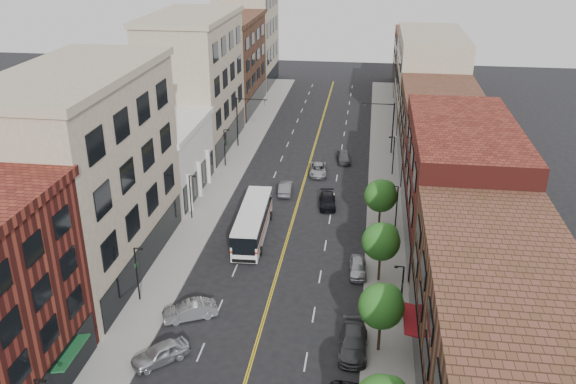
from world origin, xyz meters
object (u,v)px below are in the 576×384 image
at_px(car_lane_behind, 286,188).
at_px(city_bus, 253,220).
at_px(car_angle_a, 160,353).
at_px(car_parked_mid, 353,342).
at_px(car_parked_far, 358,267).
at_px(car_lane_b, 318,170).
at_px(car_lane_c, 344,157).
at_px(car_lane_a, 327,201).
at_px(car_angle_b, 190,310).

bearing_deg(car_lane_behind, city_bus, 77.90).
height_order(city_bus, car_angle_a, city_bus).
height_order(car_parked_mid, car_parked_far, car_parked_mid).
bearing_deg(car_angle_a, car_parked_far, 91.99).
bearing_deg(car_lane_b, city_bus, -110.42).
bearing_deg(car_lane_behind, car_angle_a, 78.28).
height_order(city_bus, car_lane_b, city_bus).
distance_m(car_lane_behind, car_lane_c, 13.27).
relative_size(car_parked_mid, car_lane_a, 1.14).
bearing_deg(car_angle_a, car_lane_behind, 127.59).
bearing_deg(car_lane_c, car_angle_a, -112.31).
height_order(car_angle_b, car_lane_c, car_angle_b).
bearing_deg(car_lane_a, car_lane_c, 80.05).
distance_m(car_parked_mid, car_lane_a, 25.82).
bearing_deg(car_parked_far, car_parked_mid, -92.29).
xyz_separation_m(city_bus, car_angle_b, (-2.41, -14.84, -1.06)).
relative_size(car_angle_a, car_parked_mid, 0.84).
distance_m(car_lane_behind, car_lane_b, 7.39).
relative_size(car_lane_b, car_lane_c, 1.12).
xyz_separation_m(car_angle_b, car_lane_c, (10.53, 37.83, -0.01)).
bearing_deg(car_angle_b, car_lane_b, 141.85).
height_order(city_bus, car_angle_b, city_bus).
distance_m(car_lane_behind, car_lane_a, 6.07).
xyz_separation_m(city_bus, car_angle_a, (-3.03, -20.42, -1.05)).
distance_m(car_lane_b, car_lane_c, 5.89).
distance_m(car_angle_a, car_lane_a, 30.44).
height_order(car_angle_a, car_parked_mid, car_parked_mid).
bearing_deg(car_lane_a, car_lane_b, 95.69).
distance_m(car_parked_far, car_lane_a, 14.86).
height_order(city_bus, car_lane_behind, city_bus).
bearing_deg(car_lane_a, car_lane_behind, 144.33).
distance_m(car_parked_mid, car_lane_c, 40.31).
bearing_deg(car_lane_b, car_angle_a, -106.51).
bearing_deg(car_lane_behind, car_lane_c, -121.52).
relative_size(city_bus, car_parked_mid, 2.34).
bearing_deg(car_parked_mid, car_lane_c, 93.68).
height_order(car_parked_mid, car_lane_c, car_parked_mid).
xyz_separation_m(car_angle_b, car_parked_mid, (13.41, -2.38, 0.02)).
xyz_separation_m(car_angle_b, car_lane_behind, (4.21, 26.16, -0.02)).
bearing_deg(car_angle_a, car_lane_b, 124.28).
bearing_deg(car_angle_b, car_parked_mid, 54.71).
height_order(car_parked_mid, car_lane_behind, car_parked_mid).
xyz_separation_m(car_parked_mid, car_lane_behind, (-9.20, 28.54, -0.04)).
xyz_separation_m(car_lane_behind, car_lane_b, (3.30, 6.61, -0.05)).
bearing_deg(car_lane_c, city_bus, -117.36).
bearing_deg(car_angle_b, car_angle_a, -31.56).
relative_size(car_parked_far, car_lane_c, 0.94).
height_order(car_parked_far, car_lane_a, car_parked_far).
distance_m(city_bus, car_angle_a, 20.67).
relative_size(car_lane_a, car_lane_b, 0.96).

